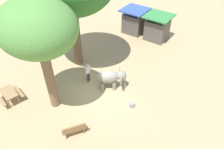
{
  "coord_description": "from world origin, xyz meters",
  "views": [
    {
      "loc": [
        7.09,
        -8.57,
        10.71
      ],
      "look_at": [
        0.09,
        1.38,
        0.8
      ],
      "focal_mm": 33.72,
      "sensor_mm": 36.0,
      "label": 1
    }
  ],
  "objects": [
    {
      "name": "picnic_table_near",
      "position": [
        -4.61,
        -4.19,
        0.59
      ],
      "size": [
        1.79,
        1.77,
        0.78
      ],
      "rotation": [
        0.0,
        0.0,
        2.92
      ],
      "color": "#9E7A51",
      "rests_on": "ground_plane"
    },
    {
      "name": "shade_tree_secondary",
      "position": [
        -1.8,
        -2.66,
        5.65
      ],
      "size": [
        4.48,
        4.11,
        7.33
      ],
      "color": "brown",
      "rests_on": "ground_plane"
    },
    {
      "name": "elephant",
      "position": [
        0.35,
        0.9,
        0.96
      ],
      "size": [
        2.06,
        1.94,
        1.5
      ],
      "rotation": [
        0.0,
        0.0,
        0.65
      ],
      "color": "gray",
      "rests_on": "ground_plane"
    },
    {
      "name": "feed_bucket",
      "position": [
        2.6,
        0.15,
        0.16
      ],
      "size": [
        0.36,
        0.36,
        0.32
      ],
      "primitive_type": "cylinder",
      "color": "gray",
      "rests_on": "ground_plane"
    },
    {
      "name": "market_stall_blue",
      "position": [
        -2.76,
        9.45,
        1.14
      ],
      "size": [
        2.5,
        2.5,
        2.52
      ],
      "color": "#59514C",
      "rests_on": "ground_plane"
    },
    {
      "name": "market_stall_green",
      "position": [
        -0.16,
        9.45,
        1.14
      ],
      "size": [
        2.5,
        2.5,
        2.52
      ],
      "color": "#59514C",
      "rests_on": "ground_plane"
    },
    {
      "name": "person_handler",
      "position": [
        -1.51,
        0.5,
        0.95
      ],
      "size": [
        0.32,
        0.5,
        1.62
      ],
      "rotation": [
        0.0,
        0.0,
        0.15
      ],
      "color": "#3F3833",
      "rests_on": "ground_plane"
    },
    {
      "name": "wooden_bench",
      "position": [
        0.99,
        -3.74,
        0.47
      ],
      "size": [
        1.11,
        1.39,
        0.88
      ],
      "rotation": [
        0.0,
        0.0,
        0.98
      ],
      "color": "olive",
      "rests_on": "ground_plane"
    },
    {
      "name": "ground_plane",
      "position": [
        0.0,
        0.0,
        0.0
      ],
      "size": [
        60.0,
        60.0,
        0.0
      ],
      "primitive_type": "plane",
      "color": "tan"
    }
  ]
}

